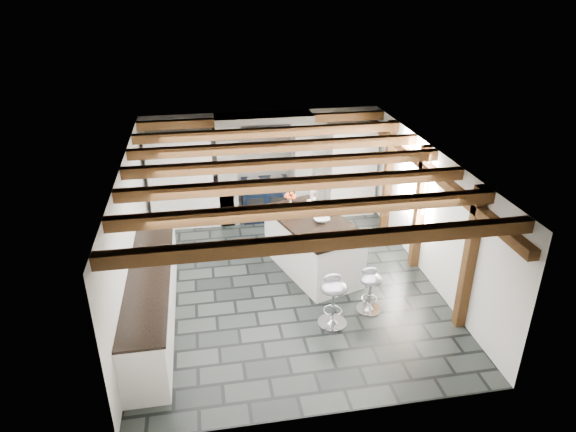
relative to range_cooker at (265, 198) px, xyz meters
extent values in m
plane|color=black|center=(0.00, -2.68, -0.47)|extent=(6.00, 6.00, 0.00)
plane|color=silver|center=(0.00, 0.32, 0.68)|extent=(5.00, 0.00, 5.00)
plane|color=silver|center=(-2.50, -2.68, 0.68)|extent=(0.00, 6.00, 6.00)
plane|color=silver|center=(2.50, -2.68, 0.68)|extent=(0.00, 6.00, 6.00)
plane|color=white|center=(0.00, -2.68, 1.83)|extent=(6.00, 6.00, 0.00)
cube|color=white|center=(-0.80, 0.02, 0.48)|extent=(0.40, 0.60, 1.90)
cube|color=white|center=(0.80, 0.02, 0.48)|extent=(0.40, 0.60, 1.90)
cube|color=#533117|center=(0.00, 0.02, 1.52)|extent=(2.10, 0.65, 0.18)
cube|color=white|center=(0.00, 0.02, 1.68)|extent=(2.00, 0.60, 0.31)
cube|color=black|center=(0.00, -0.30, 1.58)|extent=(1.00, 0.03, 0.22)
cube|color=silver|center=(0.00, -0.31, 1.58)|extent=(0.90, 0.01, 0.14)
cube|color=white|center=(-1.75, 0.02, 0.53)|extent=(1.30, 0.58, 2.00)
cube|color=white|center=(1.90, 0.02, 0.53)|extent=(1.00, 0.58, 2.00)
cube|color=white|center=(-2.20, -3.28, -0.03)|extent=(0.60, 3.80, 0.88)
cube|color=black|center=(-2.20, -3.28, 0.43)|extent=(0.64, 3.80, 0.04)
cube|color=white|center=(-1.05, 0.02, -0.03)|extent=(0.70, 0.60, 0.88)
cube|color=black|center=(-1.05, 0.02, 0.43)|extent=(0.74, 0.64, 0.04)
cube|color=#533117|center=(2.42, -2.68, 1.48)|extent=(0.15, 5.80, 0.14)
plane|color=white|center=(2.48, -2.08, 1.08)|extent=(0.00, 0.90, 0.90)
cube|color=#533117|center=(0.00, -5.28, 1.74)|extent=(5.00, 0.16, 0.16)
cube|color=#533117|center=(0.00, -4.41, 1.74)|extent=(5.00, 0.16, 0.16)
cube|color=#533117|center=(0.00, -3.54, 1.74)|extent=(5.00, 0.16, 0.16)
cube|color=#533117|center=(0.00, -2.68, 1.74)|extent=(5.00, 0.16, 0.16)
cube|color=#533117|center=(0.00, -1.81, 1.74)|extent=(5.00, 0.16, 0.16)
cube|color=#533117|center=(0.00, -0.94, 1.74)|extent=(5.00, 0.16, 0.16)
cube|color=#533117|center=(0.00, -0.08, 1.74)|extent=(5.00, 0.16, 0.16)
cube|color=#533117|center=(2.42, -4.28, 0.68)|extent=(0.15, 0.15, 2.30)
cube|color=#533117|center=(2.42, -2.48, 0.68)|extent=(0.15, 0.15, 2.30)
cube|color=#533117|center=(2.42, -0.88, 0.68)|extent=(0.15, 0.15, 2.30)
cylinder|color=black|center=(0.45, -2.73, 1.46)|extent=(0.01, 0.01, 0.56)
cylinder|color=white|center=(0.45, -2.73, 1.13)|extent=(0.09, 0.09, 0.22)
cylinder|color=black|center=(0.50, -2.43, 1.46)|extent=(0.01, 0.01, 0.56)
cylinder|color=white|center=(0.50, -2.43, 1.13)|extent=(0.09, 0.09, 0.22)
cylinder|color=black|center=(0.55, -2.13, 1.46)|extent=(0.01, 0.01, 0.56)
cylinder|color=white|center=(0.55, -2.13, 1.13)|extent=(0.09, 0.09, 0.22)
cube|color=black|center=(0.00, 0.00, -0.02)|extent=(1.00, 0.60, 0.90)
ellipsoid|color=silver|center=(-0.25, 0.00, 0.46)|extent=(0.28, 0.28, 0.11)
ellipsoid|color=silver|center=(0.25, 0.00, 0.46)|extent=(0.28, 0.28, 0.11)
cylinder|color=silver|center=(0.00, -0.32, 0.35)|extent=(0.95, 0.03, 0.03)
cube|color=black|center=(-0.25, -0.30, -0.02)|extent=(0.35, 0.02, 0.30)
cube|color=black|center=(0.25, -0.30, -0.02)|extent=(0.35, 0.02, 0.30)
cube|color=white|center=(0.54, -2.31, 0.01)|extent=(1.52, 2.14, 0.95)
cube|color=black|center=(0.54, -2.31, 0.51)|extent=(1.63, 2.25, 0.05)
imported|color=white|center=(0.22, -1.85, 0.64)|extent=(0.25, 0.25, 0.21)
ellipsoid|color=#E85120|center=(0.22, -1.85, 0.81)|extent=(0.22, 0.22, 0.13)
cylinder|color=white|center=(0.58, -1.91, 0.63)|extent=(0.13, 0.13, 0.19)
imported|color=white|center=(0.68, -2.38, 0.57)|extent=(0.35, 0.35, 0.07)
cylinder|color=white|center=(0.78, -2.18, 0.59)|extent=(0.05, 0.05, 0.11)
cylinder|color=white|center=(0.78, -2.18, 0.65)|extent=(0.24, 0.24, 0.02)
cylinder|color=tan|center=(0.78, -2.18, 0.70)|extent=(0.18, 0.18, 0.08)
cylinder|color=silver|center=(1.17, -3.69, -0.45)|extent=(0.40, 0.40, 0.03)
cone|color=silver|center=(1.17, -3.69, -0.41)|extent=(0.18, 0.18, 0.07)
cylinder|color=silver|center=(1.17, -3.69, -0.16)|extent=(0.05, 0.05, 0.50)
torus|color=silver|center=(1.17, -3.69, -0.25)|extent=(0.26, 0.26, 0.02)
ellipsoid|color=#9496A2|center=(1.17, -3.69, 0.12)|extent=(0.39, 0.39, 0.16)
ellipsoid|color=#9496A2|center=(1.18, -3.60, 0.21)|extent=(0.26, 0.12, 0.14)
cylinder|color=silver|center=(0.50, -3.93, -0.45)|extent=(0.45, 0.45, 0.03)
cone|color=silver|center=(0.50, -3.93, -0.40)|extent=(0.21, 0.21, 0.08)
cylinder|color=silver|center=(0.50, -3.93, -0.12)|extent=(0.05, 0.05, 0.57)
torus|color=silver|center=(0.50, -3.93, -0.22)|extent=(0.29, 0.29, 0.02)
ellipsoid|color=#9496A2|center=(0.50, -3.93, 0.20)|extent=(0.42, 0.42, 0.19)
ellipsoid|color=#9496A2|center=(0.50, -3.83, 0.30)|extent=(0.29, 0.12, 0.16)
camera|label=1|loc=(-1.28, -10.15, 4.47)|focal=32.00mm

